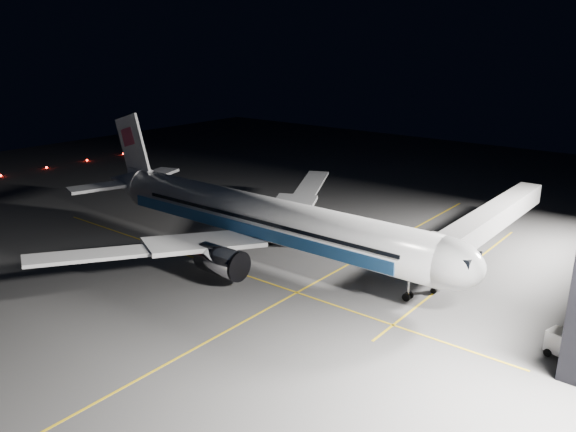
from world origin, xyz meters
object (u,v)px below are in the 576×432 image
Objects in this scene: baggage_tug at (264,213)px; safety_cone_b at (325,240)px; airliner at (258,217)px; jet_bridge at (486,222)px; safety_cone_a at (242,234)px; service_truck at (573,349)px; safety_cone_c at (332,245)px.

safety_cone_b is at bearing -20.18° from baggage_tug.
airliner is 29.31m from jet_bridge.
airliner is 9.09m from safety_cone_a.
airliner is 12.60× the size of service_truck.
safety_cone_c is (1.91, -0.96, 0.00)m from safety_cone_b.
baggage_tug is 14.54m from safety_cone_b.
airliner is 25.78× the size of baggage_tug.
safety_cone_a is at bearing 148.63° from airliner.
jet_bridge is 21.34m from safety_cone_b.
service_truck reaches higher than safety_cone_b.
jet_bridge is at bearing 38.04° from airliner.
baggage_tug is at bearing 178.22° from service_truck.
jet_bridge reaches higher than service_truck.
baggage_tug reaches higher than safety_cone_c.
service_truck is at bearing -3.15° from airliner.
baggage_tug is at bearing 164.77° from safety_cone_c.
airliner is at bearing -58.47° from baggage_tug.
safety_cone_c is at bearing -26.65° from safety_cone_b.
safety_cone_c reaches higher than safety_cone_a.
safety_cone_a is at bearing -74.81° from baggage_tug.
service_truck reaches higher than safety_cone_a.
service_truck is at bearing -18.62° from safety_cone_b.
airliner reaches higher than service_truck.
safety_cone_c is (5.93, 8.51, -4.86)m from airliner.
airliner is at bearing -124.85° from safety_cone_c.
airliner reaches higher than safety_cone_c.
jet_bridge is 25.55m from service_truck.
safety_cone_b is (10.58, 5.47, -0.00)m from safety_cone_a.
safety_cone_c is at bearing 55.15° from airliner.
baggage_tug is 3.93× the size of safety_cone_c.
baggage_tug is 3.95× the size of safety_cone_a.
safety_cone_a is 11.91m from safety_cone_b.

